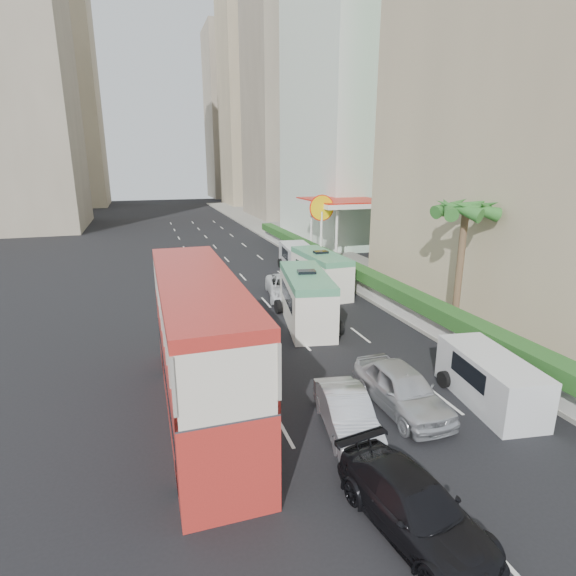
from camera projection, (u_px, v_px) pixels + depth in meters
name	position (u px, v px, depth m)	size (l,w,h in m)	color
ground_plane	(354.00, 387.00, 18.05)	(200.00, 200.00, 0.00)	black
double_decker_bus	(200.00, 347.00, 15.59)	(2.50, 11.00, 5.06)	red
car_silver_lane_a	(346.00, 431.00, 15.10)	(1.44, 4.14, 1.36)	silver
car_silver_lane_b	(400.00, 408.00, 16.48)	(1.91, 4.75, 1.62)	silver
car_black	(412.00, 529.00, 11.04)	(1.92, 4.73, 1.37)	black
van_asset	(287.00, 298.00, 29.96)	(2.43, 5.28, 1.47)	silver
minibus_near	(306.00, 299.00, 24.79)	(2.17, 6.52, 2.89)	silver
minibus_far	(320.00, 273.00, 30.98)	(2.06, 6.18, 2.74)	silver
panel_van_near	(490.00, 379.00, 16.68)	(1.86, 4.64, 1.86)	silver
panel_van_far	(298.00, 258.00, 37.01)	(2.15, 5.37, 2.15)	silver
sidewalk	(324.00, 254.00, 43.60)	(6.00, 120.00, 0.18)	#99968C
kerb_wall	(347.00, 277.00, 32.53)	(0.30, 44.00, 1.00)	silver
hedge	(347.00, 266.00, 32.30)	(1.10, 44.00, 0.70)	#2D6626
palm_tree	(460.00, 270.00, 23.11)	(0.36, 0.36, 6.40)	brown
shell_station	(343.00, 230.00, 41.34)	(6.50, 8.00, 5.50)	silver
tower_mid	(300.00, 54.00, 69.78)	(16.00, 16.00, 50.00)	#A0937E
tower_far_a	(257.00, 95.00, 92.28)	(14.00, 14.00, 44.00)	tan
tower_far_b	(236.00, 116.00, 112.98)	(14.00, 14.00, 40.00)	#A0937E
tower_left_b	(53.00, 87.00, 87.78)	(16.00, 16.00, 46.00)	tan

